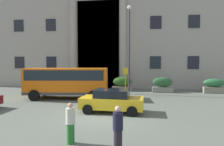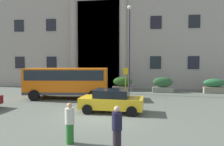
# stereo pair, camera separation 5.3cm
# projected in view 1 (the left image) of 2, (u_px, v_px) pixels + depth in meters

# --- Properties ---
(ground_plane) EXTENTS (80.00, 64.00, 0.12)m
(ground_plane) POSITION_uv_depth(u_px,v_px,m) (98.00, 117.00, 11.94)
(ground_plane) COLOR #596156
(office_building_facade) EXTENTS (42.82, 9.68, 14.17)m
(office_building_facade) POSITION_uv_depth(u_px,v_px,m) (122.00, 34.00, 28.87)
(office_building_facade) COLOR #9D998D
(office_building_facade) RESTS_ON ground_plane
(orange_minibus) EXTENTS (7.17, 3.34, 2.63)m
(orange_minibus) POSITION_uv_depth(u_px,v_px,m) (67.00, 80.00, 17.79)
(orange_minibus) COLOR orange
(orange_minibus) RESTS_ON ground_plane
(bus_stop_sign) EXTENTS (0.44, 0.08, 2.64)m
(bus_stop_sign) POSITION_uv_depth(u_px,v_px,m) (126.00, 79.00, 18.87)
(bus_stop_sign) COLOR #9A9D1A
(bus_stop_sign) RESTS_ON ground_plane
(hedge_planter_entrance_left) EXTENTS (2.11, 0.75, 1.60)m
(hedge_planter_entrance_left) POSITION_uv_depth(u_px,v_px,m) (163.00, 85.00, 21.36)
(hedge_planter_entrance_left) COLOR gray
(hedge_planter_entrance_left) RESTS_ON ground_plane
(hedge_planter_far_west) EXTENTS (2.16, 0.95, 1.48)m
(hedge_planter_far_west) POSITION_uv_depth(u_px,v_px,m) (214.00, 86.00, 20.93)
(hedge_planter_far_west) COLOR gray
(hedge_planter_far_west) RESTS_ON ground_plane
(hedge_planter_far_east) EXTENTS (2.16, 0.90, 1.55)m
(hedge_planter_far_east) POSITION_uv_depth(u_px,v_px,m) (122.00, 84.00, 22.42)
(hedge_planter_far_east) COLOR #70665B
(hedge_planter_far_east) RESTS_ON ground_plane
(hedge_planter_entrance_right) EXTENTS (1.83, 0.95, 1.36)m
(hedge_planter_entrance_right) POSITION_uv_depth(u_px,v_px,m) (66.00, 84.00, 23.22)
(hedge_planter_entrance_right) COLOR gray
(hedge_planter_entrance_right) RESTS_ON ground_plane
(parked_sedan_far) EXTENTS (4.01, 2.10, 1.44)m
(parked_sedan_far) POSITION_uv_depth(u_px,v_px,m) (112.00, 101.00, 12.89)
(parked_sedan_far) COLOR gold
(parked_sedan_far) RESTS_ON ground_plane
(motorcycle_near_kerb) EXTENTS (2.03, 0.66, 0.89)m
(motorcycle_near_kerb) POSITION_uv_depth(u_px,v_px,m) (96.00, 98.00, 15.35)
(motorcycle_near_kerb) COLOR black
(motorcycle_near_kerb) RESTS_ON ground_plane
(pedestrian_man_crossing) EXTENTS (0.36, 0.36, 1.65)m
(pedestrian_man_crossing) POSITION_uv_depth(u_px,v_px,m) (118.00, 129.00, 7.10)
(pedestrian_man_crossing) COLOR black
(pedestrian_man_crossing) RESTS_ON ground_plane
(pedestrian_woman_with_bag) EXTENTS (0.36, 0.36, 1.60)m
(pedestrian_woman_with_bag) POSITION_uv_depth(u_px,v_px,m) (71.00, 123.00, 7.91)
(pedestrian_woman_with_bag) COLOR #246B29
(pedestrian_woman_with_bag) RESTS_ON ground_plane
(lamppost_plaza_centre) EXTENTS (0.40, 0.40, 8.66)m
(lamppost_plaza_centre) POSITION_uv_depth(u_px,v_px,m) (129.00, 44.00, 19.99)
(lamppost_plaza_centre) COLOR #38333E
(lamppost_plaza_centre) RESTS_ON ground_plane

